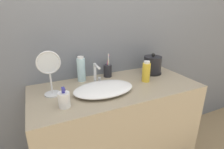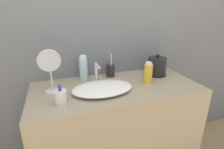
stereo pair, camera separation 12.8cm
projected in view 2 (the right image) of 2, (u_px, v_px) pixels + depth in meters
wall_back at (104, 22)px, 1.45m from camera, size 6.00×0.04×2.60m
vanity_counter at (116, 132)px, 1.48m from camera, size 1.26×0.59×0.85m
sink_basin at (103, 88)px, 1.23m from camera, size 0.43×0.28×0.05m
faucet at (97, 72)px, 1.36m from camera, size 0.06×0.12×0.16m
electric_kettle at (157, 67)px, 1.53m from camera, size 0.17×0.17×0.19m
toothbrush_cup at (110, 70)px, 1.51m from camera, size 0.07×0.07×0.21m
lotion_bottle at (61, 97)px, 1.06m from camera, size 0.07×0.07×0.13m
shampoo_bottle at (148, 73)px, 1.36m from camera, size 0.06×0.06×0.17m
mouthwash_bottle at (83, 68)px, 1.42m from camera, size 0.07×0.07×0.21m
vanity_mirror at (50, 69)px, 1.18m from camera, size 0.15×0.11×0.31m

